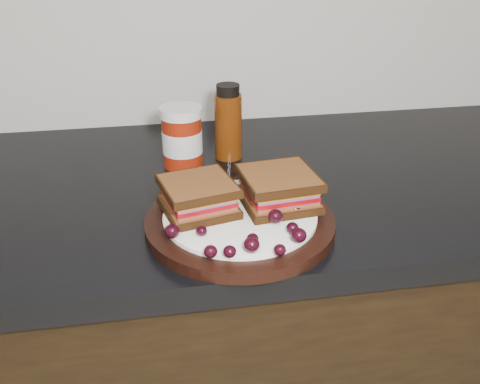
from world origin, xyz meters
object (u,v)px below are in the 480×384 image
Objects in this scene: plate at (240,223)px; oil_bottle at (228,122)px; sandwich_left at (198,196)px; condiment_jar at (182,137)px.

oil_bottle reaches higher than plate.
plate is 2.76× the size of sandwich_left.
plate is at bearing -74.66° from condiment_jar.
sandwich_left is 0.22m from condiment_jar.
condiment_jar is at bearing 78.91° from sandwich_left.
plate is at bearing -94.95° from oil_bottle.
plate is 0.07m from sandwich_left.
oil_bottle is (0.02, 0.26, 0.06)m from plate.
plate is at bearing -32.87° from sandwich_left.
condiment_jar is (-0.07, 0.24, 0.05)m from plate.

